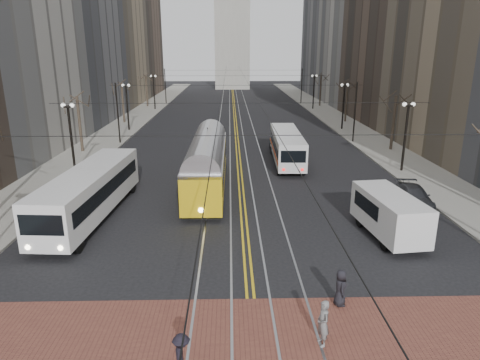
{
  "coord_description": "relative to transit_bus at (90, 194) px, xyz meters",
  "views": [
    {
      "loc": [
        -0.83,
        -16.51,
        9.89
      ],
      "look_at": [
        -0.27,
        6.13,
        3.0
      ],
      "focal_mm": 32.0,
      "sensor_mm": 36.0,
      "label": 1
    }
  ],
  "objects": [
    {
      "name": "ground",
      "position": [
        9.33,
        -8.29,
        -1.5
      ],
      "size": [
        260.0,
        260.0,
        0.0
      ],
      "primitive_type": "plane",
      "color": "black",
      "rests_on": "ground"
    },
    {
      "name": "sidewalk_left",
      "position": [
        -5.67,
        36.71,
        -1.43
      ],
      "size": [
        5.0,
        140.0,
        0.15
      ],
      "primitive_type": "cube",
      "color": "gray",
      "rests_on": "ground"
    },
    {
      "name": "sidewalk_right",
      "position": [
        24.33,
        36.71,
        -1.43
      ],
      "size": [
        5.0,
        140.0,
        0.15
      ],
      "primitive_type": "cube",
      "color": "gray",
      "rests_on": "ground"
    },
    {
      "name": "crosswalk_band",
      "position": [
        9.33,
        -12.29,
        -1.49
      ],
      "size": [
        25.0,
        6.0,
        0.01
      ],
      "primitive_type": "cube",
      "color": "brown",
      "rests_on": "ground"
    },
    {
      "name": "streetcar_rails",
      "position": [
        9.33,
        36.71,
        -1.5
      ],
      "size": [
        4.8,
        130.0,
        0.02
      ],
      "primitive_type": "cube",
      "color": "gray",
      "rests_on": "ground"
    },
    {
      "name": "centre_lines",
      "position": [
        9.33,
        36.71,
        -1.49
      ],
      "size": [
        0.42,
        130.0,
        0.01
      ],
      "primitive_type": "cube",
      "color": "gold",
      "rests_on": "ground"
    },
    {
      "name": "building_left_far",
      "position": [
        -16.17,
        77.71,
        18.5
      ],
      "size": [
        16.0,
        20.0,
        40.0
      ],
      "primitive_type": "cube",
      "color": "brown",
      "rests_on": "ground"
    },
    {
      "name": "building_right_far",
      "position": [
        34.83,
        77.71,
        18.5
      ],
      "size": [
        16.0,
        20.0,
        40.0
      ],
      "primitive_type": "cube",
      "color": "slate",
      "rests_on": "ground"
    },
    {
      "name": "lamp_posts",
      "position": [
        9.33,
        20.46,
        1.3
      ],
      "size": [
        27.6,
        57.2,
        5.6
      ],
      "color": "black",
      "rests_on": "ground"
    },
    {
      "name": "street_trees",
      "position": [
        9.33,
        26.96,
        1.3
      ],
      "size": [
        31.68,
        53.28,
        5.6
      ],
      "color": "#382D23",
      "rests_on": "ground"
    },
    {
      "name": "trolley_wires",
      "position": [
        9.33,
        26.54,
        2.27
      ],
      "size": [
        25.96,
        120.0,
        6.6
      ],
      "color": "black",
      "rests_on": "ground"
    },
    {
      "name": "transit_bus",
      "position": [
        0.0,
        0.0,
        0.0
      ],
      "size": [
        3.33,
        12.15,
        3.0
      ],
      "primitive_type": "cube",
      "rotation": [
        0.0,
        0.0,
        -0.07
      ],
      "color": "white",
      "rests_on": "ground"
    },
    {
      "name": "streetcar",
      "position": [
        6.83,
        5.55,
        0.11
      ],
      "size": [
        2.64,
        13.67,
        3.22
      ],
      "primitive_type": "cube",
      "rotation": [
        0.0,
        0.0,
        -0.01
      ],
      "color": "gold",
      "rests_on": "ground"
    },
    {
      "name": "rear_bus",
      "position": [
        13.67,
        13.1,
        -0.11
      ],
      "size": [
        2.66,
        10.74,
        2.78
      ],
      "primitive_type": "cube",
      "rotation": [
        0.0,
        0.0,
        -0.03
      ],
      "color": "white",
      "rests_on": "ground"
    },
    {
      "name": "cargo_van",
      "position": [
        17.16,
        -3.29,
        -0.28
      ],
      "size": [
        2.75,
        5.73,
        2.44
      ],
      "primitive_type": "cube",
      "rotation": [
        0.0,
        0.0,
        0.12
      ],
      "color": "white",
      "rests_on": "ground"
    },
    {
      "name": "sedan_grey",
      "position": [
        13.41,
        17.86,
        -0.8
      ],
      "size": [
        1.85,
        4.19,
        1.4
      ],
      "primitive_type": "imported",
      "rotation": [
        0.0,
        0.0,
        -0.05
      ],
      "color": "#414249",
      "rests_on": "ground"
    },
    {
      "name": "sedan_parked",
      "position": [
        20.71,
        1.71,
        -0.88
      ],
      "size": [
        2.16,
        4.44,
        1.25
      ],
      "primitive_type": "imported",
      "rotation": [
        0.0,
        0.0,
        -0.1
      ],
      "color": "#383A3F",
      "rests_on": "ground"
    },
    {
      "name": "pedestrian_a",
      "position": [
        12.9,
        -9.79,
        -0.72
      ],
      "size": [
        0.49,
        0.75,
        1.54
      ],
      "primitive_type": "imported",
      "rotation": [
        0.0,
        0.0,
        1.57
      ],
      "color": "black",
      "rests_on": "crosswalk_band"
    },
    {
      "name": "pedestrian_b",
      "position": [
        11.68,
        -12.21,
        -0.64
      ],
      "size": [
        0.51,
        0.68,
        1.7
      ],
      "primitive_type": "imported",
      "rotation": [
        0.0,
        0.0,
        4.89
      ],
      "color": "slate",
      "rests_on": "crosswalk_band"
    },
    {
      "name": "pedestrian_d",
      "position": [
        6.96,
        -13.64,
        -0.72
      ],
      "size": [
        0.76,
        1.08,
        1.53
      ],
      "primitive_type": "imported",
      "rotation": [
        0.0,
        0.0,
        1.78
      ],
      "color": "black",
      "rests_on": "crosswalk_band"
    }
  ]
}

